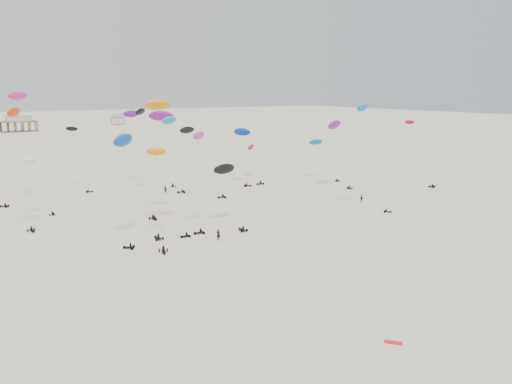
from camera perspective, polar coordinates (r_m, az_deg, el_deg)
ground_plane at (r=196.13m, az=-17.45°, el=3.64°), size 900.00×900.00×0.00m
pavilion_main at (r=341.35m, az=-25.49°, el=6.96°), size 21.00×13.00×9.80m
pavilion_small at (r=384.55m, az=-15.52°, el=7.96°), size 9.00×7.00×8.00m
rig_0 at (r=100.60m, az=-25.54°, el=5.21°), size 3.70×7.76×22.59m
rig_2 at (r=147.67m, az=7.24°, el=4.97°), size 4.65×12.19×13.43m
rig_3 at (r=85.53m, az=-11.00°, el=-0.00°), size 6.48×13.97×17.90m
rig_4 at (r=106.40m, az=-10.96°, el=6.51°), size 8.94×11.17×21.77m
rig_5 at (r=112.35m, az=-23.94°, el=1.90°), size 5.86×6.25×12.04m
rig_6 at (r=112.80m, az=12.44°, el=7.96°), size 5.05×12.52×23.35m
rig_7 at (r=138.20m, az=-19.70°, el=4.45°), size 3.51×13.83×18.28m
rig_8 at (r=97.00m, az=-3.28°, el=1.41°), size 5.15×11.77×12.89m
rig_9 at (r=130.19m, az=-12.08°, el=7.02°), size 9.82×13.92×22.21m
rig_10 at (r=145.35m, az=-0.32°, el=4.05°), size 8.79×16.99×16.36m
rig_11 at (r=143.70m, az=18.56°, el=3.56°), size 6.54×15.25×20.34m
rig_12 at (r=95.26m, az=-9.47°, el=5.20°), size 5.83×14.82×22.28m
rig_14 at (r=137.83m, az=-1.49°, el=5.67°), size 6.13×10.94×15.56m
rig_15 at (r=94.81m, az=-11.18°, el=7.17°), size 8.54×13.51×24.86m
rig_16 at (r=140.86m, az=-13.06°, el=6.95°), size 9.42×15.50×22.75m
rig_17 at (r=127.96m, az=-25.88°, el=7.70°), size 9.28×11.31×25.66m
rig_18 at (r=134.85m, az=9.07°, el=7.12°), size 7.23×10.10×17.96m
rig_19 at (r=93.28m, az=-6.55°, el=3.14°), size 6.56×9.34×18.21m
rig_20 at (r=89.08m, az=-14.88°, el=4.35°), size 6.40×12.21×18.80m
rig_21 at (r=119.97m, az=-6.62°, el=4.66°), size 8.97×8.40×17.50m
spectator_0 at (r=86.84m, az=-4.32°, el=-5.50°), size 0.98×0.98×2.26m
spectator_1 at (r=117.51m, az=11.97°, el=-1.16°), size 1.12×1.07×2.02m
spectator_3 at (r=127.07m, az=-10.30°, el=-0.14°), size 1.00×0.99×2.29m
grounded_kite_b at (r=55.43m, az=15.41°, el=-16.28°), size 1.74×1.80×0.07m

